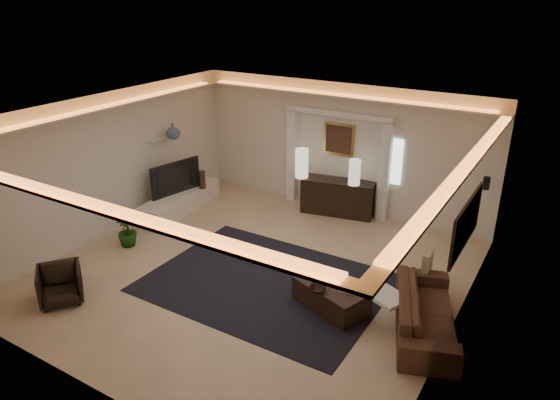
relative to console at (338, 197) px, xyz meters
The scene contains 33 objects.
floor 3.19m from the console, 93.20° to the right, with size 7.00×7.00×0.00m, color #D1B083.
ceiling 4.03m from the console, 93.20° to the right, with size 7.00×7.00×0.00m, color white.
wall_back 1.12m from the console, 117.50° to the left, with size 7.00×7.00×0.00m, color beige.
wall_front 6.75m from the console, 91.52° to the right, with size 7.00×7.00×0.00m, color beige.
wall_left 4.96m from the console, 139.32° to the right, with size 7.00×7.00×0.00m, color beige.
wall_right 4.70m from the console, 43.56° to the right, with size 7.00×7.00×0.00m, color beige.
cove_soffit 3.87m from the console, 93.20° to the right, with size 7.00×7.00×0.04m, color silver.
daylight_slit 1.54m from the console, 15.24° to the left, with size 0.25×0.03×1.00m, color white.
area_rug 3.39m from the console, 86.20° to the right, with size 4.00×3.00×0.01m, color black.
pilaster_left 1.52m from the console, 169.76° to the left, with size 0.22×0.20×2.20m, color silver.
pilaster_right 1.22m from the console, 13.83° to the left, with size 0.22×0.20×2.20m, color silver.
alcove_header 1.87m from the console, 126.42° to the left, with size 2.52×0.20×0.12m, color silver.
painting_frame 1.30m from the console, 119.72° to the left, with size 0.74×0.04×0.74m, color tan.
painting_canvas 1.29m from the console, 121.84° to the left, with size 0.62×0.02×0.62m, color #4C2D1E.
art_panel_frame 4.55m from the console, 40.98° to the right, with size 0.04×1.64×0.74m, color black.
art_panel_gold 4.53m from the console, 41.19° to the right, with size 0.02×1.50×0.62m, color tan.
wall_sconce 3.58m from the console, 16.69° to the right, with size 0.12×0.12×0.22m, color black.
wall_niche 4.21m from the console, 154.05° to the right, with size 0.10×0.55×0.04m, color silver.
console is the anchor object (origin of this frame).
lamp_left 1.09m from the console, 163.53° to the right, with size 0.30×0.30×0.66m, color #FFE5C6.
lamp_right 0.80m from the console, ahead, with size 0.25×0.25×0.57m, color beige.
media_ledge 3.62m from the console, 151.09° to the right, with size 0.60×2.39×0.45m, color beige.
tv 3.79m from the console, 152.15° to the right, with size 0.17×1.29×0.74m, color black.
figurine 3.16m from the console, 156.91° to the right, with size 0.15×0.15×0.41m, color #432B1D.
ginger_jar 3.97m from the console, 154.11° to the right, with size 0.33×0.33×0.34m, color #2F3F52.
plant 4.62m from the console, 128.92° to the right, with size 0.38×0.38×0.68m, color #183D0E.
sofa 4.39m from the console, 47.32° to the right, with size 0.84×2.14×0.63m, color #311E18.
throw_blanket 4.26m from the console, 55.02° to the right, with size 0.56×0.46×0.06m, color silver.
throw_pillow 3.43m from the console, 39.12° to the right, with size 0.12×0.39×0.39m, color tan.
coffee_table 3.77m from the console, 66.19° to the right, with size 1.19×0.65×0.44m, color black.
bowl 3.97m from the console, 69.32° to the right, with size 0.26×0.26×0.06m, color black.
magazine 3.91m from the console, 62.45° to the right, with size 0.25×0.18×0.03m, color beige.
armchair 6.04m from the console, 112.98° to the right, with size 0.66×0.68×0.62m, color #2D2119.
Camera 1 is at (4.61, -6.68, 4.80)m, focal length 32.87 mm.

